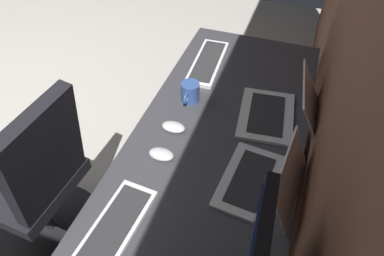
{
  "coord_description": "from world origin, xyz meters",
  "views": [
    {
      "loc": [
        1.15,
        2.18,
        1.81
      ],
      "look_at": [
        0.34,
        1.9,
        0.95
      ],
      "focal_mm": 32.55,
      "sensor_mm": 36.0,
      "label": 1
    }
  ],
  "objects_px": {
    "keyboard_spare": "(110,235)",
    "mouse_spare": "(173,127)",
    "drawer_pedestal": "(223,177)",
    "mouse_main": "(161,154)",
    "laptop_leftmost": "(284,110)",
    "keyboard_main": "(208,62)",
    "coffee_mug": "(190,92)",
    "laptop_left": "(266,179)",
    "office_chair": "(39,188)"
  },
  "relations": [
    {
      "from": "drawer_pedestal",
      "to": "coffee_mug",
      "type": "distance_m",
      "value": 0.49
    },
    {
      "from": "drawer_pedestal",
      "to": "mouse_main",
      "type": "distance_m",
      "value": 0.53
    },
    {
      "from": "laptop_leftmost",
      "to": "mouse_spare",
      "type": "relative_size",
      "value": 3.66
    },
    {
      "from": "keyboard_main",
      "to": "coffee_mug",
      "type": "distance_m",
      "value": 0.32
    },
    {
      "from": "laptop_leftmost",
      "to": "coffee_mug",
      "type": "relative_size",
      "value": 2.99
    },
    {
      "from": "laptop_leftmost",
      "to": "keyboard_spare",
      "type": "distance_m",
      "value": 0.89
    },
    {
      "from": "laptop_left",
      "to": "keyboard_main",
      "type": "height_order",
      "value": "laptop_left"
    },
    {
      "from": "laptop_leftmost",
      "to": "mouse_main",
      "type": "bearing_deg",
      "value": -47.92
    },
    {
      "from": "laptop_left",
      "to": "office_chair",
      "type": "height_order",
      "value": "office_chair"
    },
    {
      "from": "drawer_pedestal",
      "to": "coffee_mug",
      "type": "height_order",
      "value": "coffee_mug"
    },
    {
      "from": "keyboard_main",
      "to": "keyboard_spare",
      "type": "height_order",
      "value": "same"
    },
    {
      "from": "mouse_main",
      "to": "coffee_mug",
      "type": "bearing_deg",
      "value": -178.8
    },
    {
      "from": "laptop_leftmost",
      "to": "keyboard_spare",
      "type": "relative_size",
      "value": 0.89
    },
    {
      "from": "keyboard_main",
      "to": "keyboard_spare",
      "type": "distance_m",
      "value": 1.06
    },
    {
      "from": "drawer_pedestal",
      "to": "mouse_main",
      "type": "height_order",
      "value": "mouse_main"
    },
    {
      "from": "drawer_pedestal",
      "to": "mouse_spare",
      "type": "distance_m",
      "value": 0.47
    },
    {
      "from": "laptop_left",
      "to": "mouse_main",
      "type": "relative_size",
      "value": 3.45
    },
    {
      "from": "keyboard_spare",
      "to": "mouse_spare",
      "type": "xyz_separation_m",
      "value": [
        -0.54,
        0.02,
        0.01
      ]
    },
    {
      "from": "mouse_main",
      "to": "drawer_pedestal",
      "type": "bearing_deg",
      "value": 142.2
    },
    {
      "from": "coffee_mug",
      "to": "laptop_leftmost",
      "type": "bearing_deg",
      "value": 91.51
    },
    {
      "from": "mouse_spare",
      "to": "keyboard_spare",
      "type": "bearing_deg",
      "value": -1.92
    },
    {
      "from": "coffee_mug",
      "to": "office_chair",
      "type": "xyz_separation_m",
      "value": [
        0.53,
        -0.57,
        -0.32
      ]
    },
    {
      "from": "laptop_leftmost",
      "to": "keyboard_main",
      "type": "relative_size",
      "value": 0.89
    },
    {
      "from": "keyboard_spare",
      "to": "mouse_spare",
      "type": "relative_size",
      "value": 4.13
    },
    {
      "from": "office_chair",
      "to": "laptop_leftmost",
      "type": "bearing_deg",
      "value": 118.47
    },
    {
      "from": "drawer_pedestal",
      "to": "coffee_mug",
      "type": "xyz_separation_m",
      "value": [
        -0.1,
        -0.22,
        0.43
      ]
    },
    {
      "from": "laptop_leftmost",
      "to": "mouse_main",
      "type": "xyz_separation_m",
      "value": [
        0.38,
        -0.43,
        -0.03
      ]
    },
    {
      "from": "keyboard_main",
      "to": "office_chair",
      "type": "relative_size",
      "value": 0.44
    },
    {
      "from": "laptop_left",
      "to": "keyboard_spare",
      "type": "distance_m",
      "value": 0.58
    },
    {
      "from": "keyboard_main",
      "to": "drawer_pedestal",
      "type": "bearing_deg",
      "value": 28.76
    },
    {
      "from": "laptop_left",
      "to": "office_chair",
      "type": "xyz_separation_m",
      "value": [
        0.15,
        -0.99,
        -0.32
      ]
    },
    {
      "from": "laptop_left",
      "to": "keyboard_main",
      "type": "relative_size",
      "value": 0.84
    },
    {
      "from": "mouse_main",
      "to": "mouse_spare",
      "type": "bearing_deg",
      "value": -176.45
    },
    {
      "from": "laptop_left",
      "to": "mouse_main",
      "type": "distance_m",
      "value": 0.42
    },
    {
      "from": "laptop_leftmost",
      "to": "laptop_left",
      "type": "relative_size",
      "value": 1.06
    },
    {
      "from": "mouse_main",
      "to": "mouse_spare",
      "type": "xyz_separation_m",
      "value": [
        -0.16,
        -0.01,
        0.0
      ]
    },
    {
      "from": "coffee_mug",
      "to": "keyboard_main",
      "type": "bearing_deg",
      "value": -178.28
    },
    {
      "from": "mouse_spare",
      "to": "coffee_mug",
      "type": "relative_size",
      "value": 0.82
    },
    {
      "from": "drawer_pedestal",
      "to": "coffee_mug",
      "type": "bearing_deg",
      "value": -114.82
    },
    {
      "from": "drawer_pedestal",
      "to": "office_chair",
      "type": "distance_m",
      "value": 0.9
    },
    {
      "from": "laptop_leftmost",
      "to": "coffee_mug",
      "type": "height_order",
      "value": "laptop_leftmost"
    },
    {
      "from": "laptop_left",
      "to": "mouse_spare",
      "type": "distance_m",
      "value": 0.46
    },
    {
      "from": "drawer_pedestal",
      "to": "laptop_left",
      "type": "xyz_separation_m",
      "value": [
        0.28,
        0.21,
        0.43
      ]
    },
    {
      "from": "mouse_main",
      "to": "coffee_mug",
      "type": "xyz_separation_m",
      "value": [
        -0.37,
        -0.01,
        0.03
      ]
    },
    {
      "from": "laptop_leftmost",
      "to": "mouse_spare",
      "type": "bearing_deg",
      "value": -62.83
    },
    {
      "from": "laptop_left",
      "to": "mouse_spare",
      "type": "height_order",
      "value": "laptop_left"
    },
    {
      "from": "mouse_main",
      "to": "office_chair",
      "type": "relative_size",
      "value": 0.11
    },
    {
      "from": "mouse_spare",
      "to": "laptop_leftmost",
      "type": "bearing_deg",
      "value": 117.17
    },
    {
      "from": "keyboard_main",
      "to": "keyboard_spare",
      "type": "xyz_separation_m",
      "value": [
        1.06,
        -0.01,
        0.0
      ]
    },
    {
      "from": "keyboard_spare",
      "to": "mouse_main",
      "type": "xyz_separation_m",
      "value": [
        -0.38,
        0.03,
        0.01
      ]
    }
  ]
}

